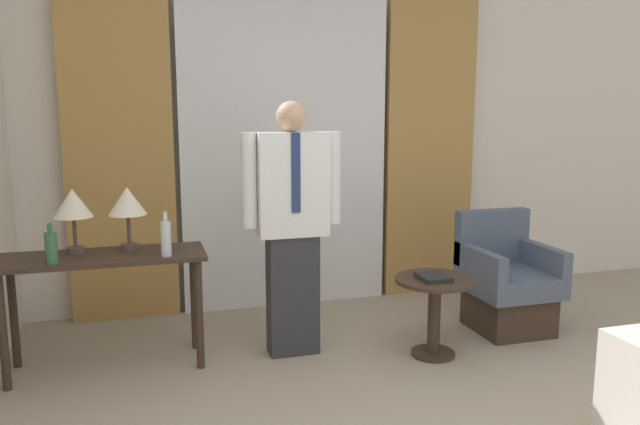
% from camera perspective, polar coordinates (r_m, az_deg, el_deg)
% --- Properties ---
extents(wall_back, '(10.00, 0.06, 2.70)m').
position_cam_1_polar(wall_back, '(5.21, -3.50, 6.44)').
color(wall_back, silver).
rests_on(wall_back, ground_plane).
extents(curtain_sheer_center, '(1.70, 0.06, 2.58)m').
position_cam_1_polar(curtain_sheer_center, '(5.09, -3.16, 5.68)').
color(curtain_sheer_center, white).
rests_on(curtain_sheer_center, ground_plane).
extents(curtain_drape_left, '(0.80, 0.06, 2.58)m').
position_cam_1_polar(curtain_drape_left, '(4.95, -17.89, 5.12)').
color(curtain_drape_left, '#B28442').
rests_on(curtain_drape_left, ground_plane).
extents(curtain_drape_right, '(0.80, 0.06, 2.58)m').
position_cam_1_polar(curtain_drape_right, '(5.53, 10.03, 5.87)').
color(curtain_drape_right, '#B28442').
rests_on(curtain_drape_right, ground_plane).
extents(desk, '(1.24, 0.46, 0.74)m').
position_cam_1_polar(desk, '(4.12, -19.16, -5.32)').
color(desk, '#38281E').
rests_on(desk, ground_plane).
extents(table_lamp_left, '(0.24, 0.24, 0.41)m').
position_cam_1_polar(table_lamp_left, '(4.14, -21.66, 0.59)').
color(table_lamp_left, '#4C4238').
rests_on(table_lamp_left, desk).
extents(table_lamp_right, '(0.24, 0.24, 0.41)m').
position_cam_1_polar(table_lamp_right, '(4.13, -17.20, 0.81)').
color(table_lamp_right, '#4C4238').
rests_on(table_lamp_right, desk).
extents(bottle_near_edge, '(0.06, 0.06, 0.28)m').
position_cam_1_polar(bottle_near_edge, '(3.93, -13.91, -2.26)').
color(bottle_near_edge, silver).
rests_on(bottle_near_edge, desk).
extents(bottle_by_lamp, '(0.07, 0.07, 0.24)m').
position_cam_1_polar(bottle_by_lamp, '(3.95, -23.36, -2.94)').
color(bottle_by_lamp, '#336638').
rests_on(bottle_by_lamp, desk).
extents(person, '(0.66, 0.22, 1.68)m').
position_cam_1_polar(person, '(4.08, -2.56, -0.71)').
color(person, '#2D2D33').
rests_on(person, ground_plane).
extents(armchair, '(0.59, 0.62, 0.87)m').
position_cam_1_polar(armchair, '(4.86, 16.69, -6.42)').
color(armchair, '#38281E').
rests_on(armchair, ground_plane).
extents(side_table, '(0.53, 0.53, 0.53)m').
position_cam_1_polar(side_table, '(4.23, 10.43, -8.15)').
color(side_table, '#38281E').
rests_on(side_table, ground_plane).
extents(book, '(0.18, 0.22, 0.03)m').
position_cam_1_polar(book, '(4.14, 10.33, -5.84)').
color(book, black).
rests_on(book, side_table).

